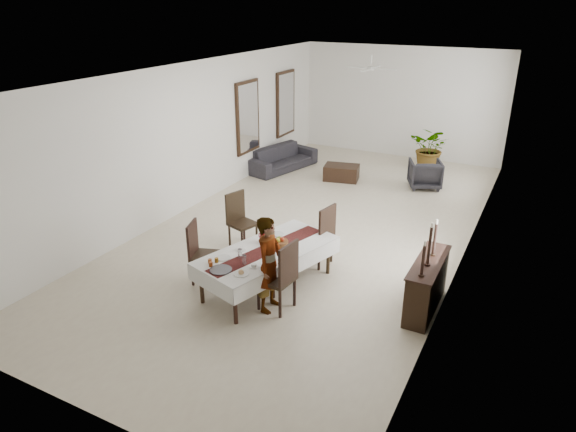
{
  "coord_description": "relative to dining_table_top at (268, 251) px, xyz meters",
  "views": [
    {
      "loc": [
        4.01,
        -9.0,
        4.43
      ],
      "look_at": [
        0.36,
        -1.95,
        1.05
      ],
      "focal_mm": 32.0,
      "sensor_mm": 36.0,
      "label": 1
    }
  ],
  "objects": [
    {
      "name": "fan_blade_w",
      "position": [
        -0.68,
        5.59,
        2.23
      ],
      "size": [
        0.55,
        0.1,
        0.01
      ],
      "primitive_type": "cube",
      "color": "silver",
      "rests_on": "fan_hub"
    },
    {
      "name": "floor",
      "position": [
        -0.33,
        2.59,
        -0.67
      ],
      "size": [
        6.0,
        12.0,
        0.0
      ],
      "primitive_type": "cube",
      "color": "beige",
      "rests_on": "ground"
    },
    {
      "name": "fan_blade_s",
      "position": [
        -0.33,
        5.24,
        2.23
      ],
      "size": [
        0.1,
        0.55,
        0.01
      ],
      "primitive_type": "cube",
      "color": "white",
      "rests_on": "fan_hub"
    },
    {
      "name": "table_leg_br",
      "position": [
        0.69,
        0.89,
        -0.34
      ],
      "size": [
        0.08,
        0.08,
        0.64
      ],
      "primitive_type": "cylinder",
      "rotation": [
        0.0,
        0.0,
        -0.29
      ],
      "color": "black",
      "rests_on": "floor"
    },
    {
      "name": "chair_left_near_seat",
      "position": [
        -1.03,
        -0.29,
        -0.2
      ],
      "size": [
        0.57,
        0.57,
        0.05
      ],
      "primitive_type": "cube",
      "rotation": [
        0.0,
        0.0,
        -1.25
      ],
      "color": "black",
      "rests_on": "chair_left_near_leg_fl"
    },
    {
      "name": "chair_left_far_leg_fl",
      "position": [
        -1.3,
        1.34,
        -0.44
      ],
      "size": [
        0.06,
        0.06,
        0.45
      ],
      "primitive_type": "cylinder",
      "rotation": [
        0.0,
        0.0,
        -0.3
      ],
      "color": "black",
      "rests_on": "floor"
    },
    {
      "name": "saucer_left",
      "position": [
        -0.36,
        -0.23,
        0.04
      ],
      "size": [
        0.14,
        0.14,
        0.01
      ],
      "primitive_type": "cylinder",
      "color": "silver",
      "rests_on": "tablecloth_top"
    },
    {
      "name": "chair_left_far_seat",
      "position": [
        -1.18,
        1.11,
        -0.19
      ],
      "size": [
        0.57,
        0.57,
        0.05
      ],
      "primitive_type": "cube",
      "rotation": [
        0.0,
        0.0,
        -1.87
      ],
      "color": "black",
      "rests_on": "chair_left_far_leg_fl"
    },
    {
      "name": "sideboard_top",
      "position": [
        2.45,
        0.55,
        0.15
      ],
      "size": [
        0.39,
        1.39,
        0.03
      ],
      "primitive_type": "cube",
      "color": "black",
      "rests_on": "sideboard_body"
    },
    {
      "name": "woman",
      "position": [
        0.33,
        -0.53,
        0.09
      ],
      "size": [
        0.39,
        0.57,
        1.52
      ],
      "primitive_type": "imported",
      "rotation": [
        0.0,
        0.0,
        1.62
      ],
      "color": "#9A9DA3",
      "rests_on": "floor"
    },
    {
      "name": "tablecloth_top",
      "position": [
        0.0,
        0.0,
        0.03
      ],
      "size": [
        1.73,
        2.59,
        0.01
      ],
      "primitive_type": "cube",
      "rotation": [
        0.0,
        0.0,
        -0.29
      ],
      "color": "white",
      "rests_on": "dining_table_top"
    },
    {
      "name": "chair_right_far_leg_fr",
      "position": [
        0.58,
        1.31,
        -0.43
      ],
      "size": [
        0.06,
        0.06,
        0.48
      ],
      "primitive_type": "cylinder",
      "rotation": [
        0.0,
        0.0,
        -0.19
      ],
      "color": "black",
      "rests_on": "floor"
    },
    {
      "name": "mirror_frame_far",
      "position": [
        -3.29,
        6.89,
        0.93
      ],
      "size": [
        0.06,
        1.05,
        1.85
      ],
      "primitive_type": "cube",
      "color": "black",
      "rests_on": "wall_left"
    },
    {
      "name": "plate_near_right",
      "position": [
        0.05,
        -0.88,
        0.04
      ],
      "size": [
        0.22,
        0.22,
        0.01
      ],
      "primitive_type": "cylinder",
      "color": "white",
      "rests_on": "tablecloth_top"
    },
    {
      "name": "candlestick_far_candle",
      "position": [
        2.45,
        0.77,
        0.71
      ],
      "size": [
        0.03,
        0.03,
        0.07
      ],
      "primitive_type": "cylinder",
      "color": "#EBE7CC",
      "rests_on": "candlestick_far_shaft"
    },
    {
      "name": "chair_right_near_leg_bl",
      "position": [
        0.2,
        -0.64,
        -0.43
      ],
      "size": [
        0.05,
        0.05,
        0.48
      ],
      "primitive_type": "cylinder",
      "rotation": [
        0.0,
        0.0,
        -0.11
      ],
      "color": "black",
      "rests_on": "floor"
    },
    {
      "name": "jam_jar_c",
      "position": [
        -0.48,
        -0.74,
        0.07
      ],
      "size": [
        0.06,
        0.06,
        0.07
      ],
      "primitive_type": "cylinder",
      "color": "brown",
      "rests_on": "tablecloth_top"
    },
    {
      "name": "plate_far_left",
      "position": [
        -0.13,
        0.57,
        0.04
      ],
      "size": [
        0.22,
        0.22,
        0.01
      ],
      "primitive_type": "cylinder",
      "color": "silver",
      "rests_on": "tablecloth_top"
    },
    {
      "name": "chair_left_far_leg_bl",
      "position": [
        -0.94,
        1.23,
        -0.44
      ],
      "size": [
        0.06,
        0.06,
        0.45
      ],
      "primitive_type": "cylinder",
      "rotation": [
        0.0,
        0.0,
        -0.3
      ],
      "color": "black",
      "rests_on": "floor"
    },
    {
      "name": "table_runner",
      "position": [
        0.0,
        0.0,
        0.03
      ],
      "size": [
        0.98,
        2.29,
        0.0
      ],
      "primitive_type": "cube",
      "rotation": [
        0.0,
        0.0,
        -0.29
      ],
      "color": "#591B19",
      "rests_on": "tablecloth_top"
    },
    {
      "name": "wine_glass_mid",
      "position": [
        -0.23,
        -0.46,
        0.11
      ],
      "size": [
        0.06,
        0.06,
        0.16
      ],
      "primitive_type": "cylinder",
      "color": "white",
      "rests_on": "tablecloth_top"
    },
    {
      "name": "chair_right_near_leg_fr",
      "position": [
        0.63,
        -0.29,
        -0.43
      ],
      "size": [
        0.05,
        0.05,
        0.48
      ],
      "primitive_type": "cylinder",
      "rotation": [
        0.0,
        0.0,
        -0.11
      ],
      "color": "black",
      "rests_on": "floor"
    },
    {
      "name": "tablecloth_drape_right",
      "position": [
        0.51,
        -0.16,
        -0.11
      ],
      "size": [
        0.7,
        2.27,
        0.28
      ],
      "primitive_type": "cube",
      "rotation": [
        0.0,
        0.0,
        -0.29
      ],
      "color": "white",
      "rests_on": "dining_table_top"
    },
    {
      "name": "teacup_right",
      "position": [
        0.1,
        -0.61,
        0.06
      ],
      "size": [
        0.08,
        0.08,
        0.06
      ],
      "primitive_type": "cylinder",
      "color": "white",
      "rests_on": "saucer_right"
    },
    {
      "name": "candlestick_far_shaft",
      "position": [
        2.45,
        0.77,
        0.43
      ],
      "size": [
        0.04,
        0.04,
        0.49
      ],
      "primitive_type": "cylinder",
      "color": "black",
      "rests_on": "candlestick_far_base"
    },
    {
      "name": "table_leg_fl",
      "position": [
        -0.69,
        -0.89,
        -0.34
      ],
      "size": [
        0.08,
        0.08,
        0.64
      ],
      "primitive_type": "cylinder",
      "rotation": [
        0.0,
        0.0,
        -0.29
      ],
      "color": "black",
      "rests_on": "floor"
    },
    {
      "name": "dining_table_top",
      "position": [
        0.0,
        0.0,
        0.0
      ],
      "size": [
        1.52,
        2.38,
        0.05
      ],
      "primitive_type": "cube",
      "rotation": [
        0.0,
        0.0,
        -0.29
      ],
      "color": "black",
      "rests_on": "table_leg_fl"
    },
    {
      "name": "chair_left_near_leg_br",
      "position": [
        -0.8,
        -0.41,
        -0.45
      ],
      "size": [
        0.06,
        0.06,
        0.44
      ],
      "primitive_type": "cylinder",
      "rotation": [
        0.0,
        0.0,
        0.32
      ],
      "color": "black",
      "rests_on": "floor"
    },
    {
      "name": "mirror_frame_near",
      "position": [
        -3.29,
        4.79,
        0.93
      ],
      "size": [
        0.06,
        1.05,
        1.85
      ],
      "primitive_type": "cube",
      "color": "black",
      "rests_on": "wall_left"
    },
    {
      "name": "mirror_glass_far",
      "position": [
        -3.25,
        6.89,
        0.93
      ],
      "size": [
        0.01,
        0.9,
        1.7
      ],
      "primitive_type": "cube",
      "color": "silver",
      "rests_on": "mirror_frame_far"
    },
    {
      "name": "red_pitcher",
      "position": [
        -0.18,
        0.2,
        0.13
      ],
      "size": [
        0.17,
        0.17,
        0.18
      ],
      "primitive_type": "cylinder",
      "rotation": [
        0.0,
        0.0,
        -0.29
      ],
      "color": "maroon",
      "rests_on": "tablecloth_top"
    },
    {
      "name": "wall_left",
      "position": [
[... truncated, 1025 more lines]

